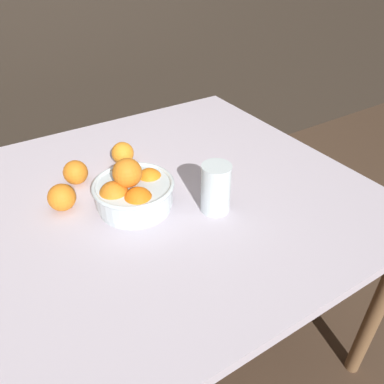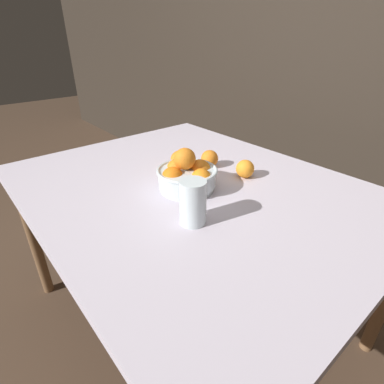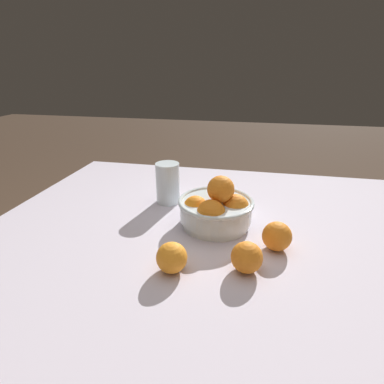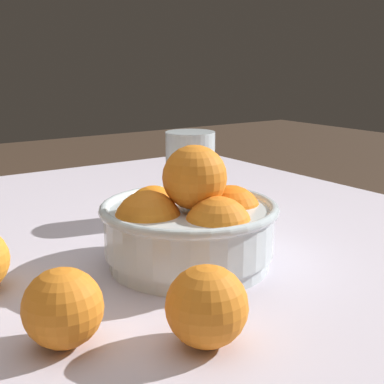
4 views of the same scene
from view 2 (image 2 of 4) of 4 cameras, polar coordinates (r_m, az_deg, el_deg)
name	(u,v)px [view 2 (image 2 of 4)]	position (r m, az deg, el deg)	size (l,w,h in m)	color
ground_plane	(191,315)	(1.60, -0.12, -22.43)	(12.00, 12.00, 0.00)	#4C3828
back_wall	(359,18)	(1.91, 29.28, 26.99)	(8.00, 0.05, 2.60)	#2D261E
dining_table	(191,200)	(1.17, -0.15, -1.47)	(1.38, 1.09, 0.72)	silver
fruit_bowl	(187,175)	(1.09, -0.92, 3.21)	(0.22, 0.22, 0.15)	silver
juice_glass	(193,204)	(0.89, 0.18, -2.27)	(0.08, 0.08, 0.14)	#F4A314
orange_loose_near_bowl	(245,169)	(1.21, 10.07, 4.38)	(0.07, 0.07, 0.07)	orange
orange_loose_front	(179,160)	(1.27, -2.41, 6.20)	(0.08, 0.08, 0.08)	orange
orange_loose_aside	(210,159)	(1.29, 3.37, 6.37)	(0.07, 0.07, 0.07)	orange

